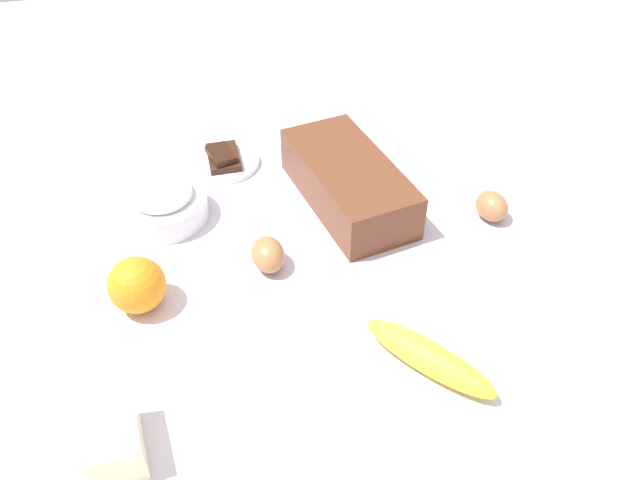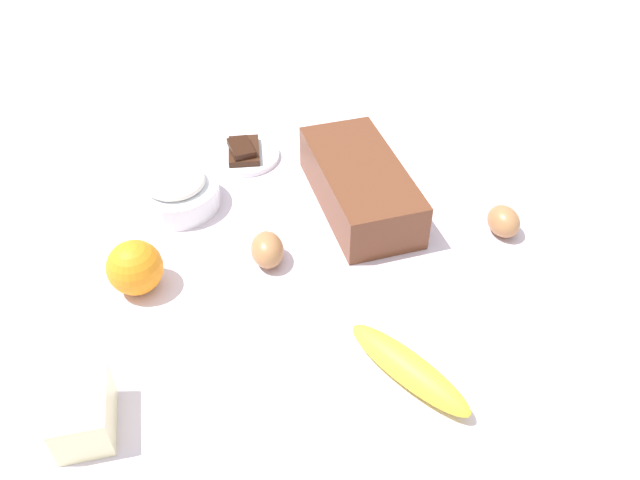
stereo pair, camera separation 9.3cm
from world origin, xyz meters
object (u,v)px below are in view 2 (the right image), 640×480
object	(u,v)px
flour_bowl	(177,191)
egg_near_butter	(504,221)
loaf_pan	(360,184)
chocolate_plate	(244,154)
orange_fruit	(135,268)
banana	(408,368)
egg_beside_bowl	(267,251)
butter_block	(83,413)

from	to	relation	value
flour_bowl	egg_near_butter	xyz separation A→B (m)	(0.11, 0.53, -0.01)
loaf_pan	chocolate_plate	distance (m)	0.25
orange_fruit	egg_near_butter	xyz separation A→B (m)	(-0.09, 0.56, -0.02)
loaf_pan	banana	size ratio (longest dim) A/B	1.59
flour_bowl	egg_near_butter	size ratio (longest dim) A/B	2.32
flour_bowl	egg_beside_bowl	xyz separation A→B (m)	(0.15, 0.15, -0.01)
egg_beside_bowl	egg_near_butter	bearing A→B (deg)	97.00
loaf_pan	egg_beside_bowl	size ratio (longest dim) A/B	4.59
orange_fruit	egg_near_butter	size ratio (longest dim) A/B	1.32
banana	egg_beside_bowl	distance (m)	0.29
loaf_pan	banana	distance (m)	0.36
flour_bowl	butter_block	xyz separation A→B (m)	(0.42, -0.06, -0.00)
egg_near_butter	orange_fruit	bearing A→B (deg)	-81.31
butter_block	egg_near_butter	bearing A→B (deg)	118.24
banana	loaf_pan	bearing A→B (deg)	-176.54
butter_block	banana	bearing A→B (deg)	96.70
flour_bowl	banana	distance (m)	0.50
egg_beside_bowl	flour_bowl	bearing A→B (deg)	-135.15
loaf_pan	orange_fruit	world-z (taller)	same
banana	butter_block	xyz separation A→B (m)	(0.05, -0.39, 0.01)
egg_near_butter	loaf_pan	bearing A→B (deg)	-112.07
loaf_pan	chocolate_plate	bearing A→B (deg)	-140.17
orange_fruit	butter_block	distance (m)	0.23
banana	egg_beside_bowl	xyz separation A→B (m)	(-0.22, -0.18, 0.00)
butter_block	flour_bowl	bearing A→B (deg)	171.58
banana	orange_fruit	distance (m)	0.41
banana	egg_near_butter	bearing A→B (deg)	143.62
butter_block	egg_near_butter	xyz separation A→B (m)	(-0.32, 0.59, -0.01)
loaf_pan	orange_fruit	distance (m)	0.39
loaf_pan	butter_block	bearing A→B (deg)	-55.34
butter_block	egg_beside_bowl	world-z (taller)	butter_block
loaf_pan	banana	world-z (taller)	loaf_pan
loaf_pan	flour_bowl	size ratio (longest dim) A/B	2.14
orange_fruit	egg_near_butter	world-z (taller)	orange_fruit
flour_bowl	butter_block	distance (m)	0.43
butter_block	chocolate_plate	distance (m)	0.58
egg_near_butter	chocolate_plate	distance (m)	0.48
chocolate_plate	butter_block	bearing A→B (deg)	-16.96
banana	orange_fruit	world-z (taller)	orange_fruit
orange_fruit	chocolate_plate	size ratio (longest dim) A/B	0.62
loaf_pan	orange_fruit	xyz separation A→B (m)	(0.18, -0.34, -0.00)
loaf_pan	butter_block	xyz separation A→B (m)	(0.41, -0.37, -0.01)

